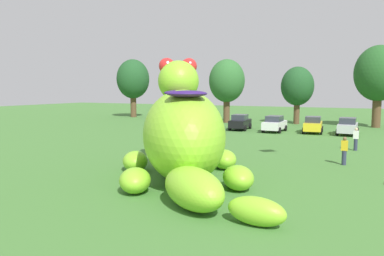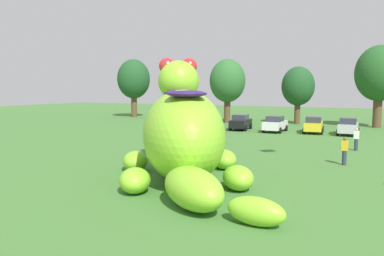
{
  "view_description": "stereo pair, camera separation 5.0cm",
  "coord_description": "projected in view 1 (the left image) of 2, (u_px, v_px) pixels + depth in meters",
  "views": [
    {
      "loc": [
        8.07,
        -15.55,
        4.56
      ],
      "look_at": [
        -0.34,
        1.72,
        2.52
      ],
      "focal_mm": 34.43,
      "sensor_mm": 36.0,
      "label": 1
    },
    {
      "loc": [
        8.11,
        -15.53,
        4.56
      ],
      "look_at": [
        -0.34,
        1.72,
        2.52
      ],
      "focal_mm": 34.43,
      "sensor_mm": 36.0,
      "label": 2
    }
  ],
  "objects": [
    {
      "name": "spectator_mid_field",
      "position": [
        344.0,
        151.0,
        22.07
      ],
      "size": [
        0.38,
        0.26,
        1.71
      ],
      "color": "#2D334C",
      "rests_on": "ground"
    },
    {
      "name": "ground_plane",
      "position": [
        183.0,
        183.0,
        17.89
      ],
      "size": [
        160.0,
        160.0,
        0.0
      ],
      "primitive_type": "plane",
      "color": "#427533"
    },
    {
      "name": "car_orange",
      "position": [
        183.0,
        120.0,
        44.44
      ],
      "size": [
        2.19,
        4.22,
        1.72
      ],
      "color": "orange",
      "rests_on": "ground"
    },
    {
      "name": "spectator_near_inflatable",
      "position": [
        356.0,
        139.0,
        27.28
      ],
      "size": [
        0.38,
        0.26,
        1.71
      ],
      "color": "#2D334C",
      "rests_on": "ground"
    },
    {
      "name": "tree_mid_left",
      "position": [
        227.0,
        81.0,
        49.56
      ],
      "size": [
        4.81,
        4.81,
        8.54
      ],
      "color": "brown",
      "rests_on": "ground"
    },
    {
      "name": "tree_left",
      "position": [
        182.0,
        88.0,
        54.73
      ],
      "size": [
        4.02,
        4.02,
        7.14
      ],
      "color": "brown",
      "rests_on": "ground"
    },
    {
      "name": "car_white",
      "position": [
        275.0,
        124.0,
        39.22
      ],
      "size": [
        2.05,
        4.15,
        1.72
      ],
      "color": "white",
      "rests_on": "ground"
    },
    {
      "name": "car_yellow",
      "position": [
        313.0,
        125.0,
        38.24
      ],
      "size": [
        2.2,
        4.23,
        1.72
      ],
      "color": "yellow",
      "rests_on": "ground"
    },
    {
      "name": "car_black",
      "position": [
        240.0,
        122.0,
        41.27
      ],
      "size": [
        2.19,
        4.22,
        1.72
      ],
      "color": "black",
      "rests_on": "ground"
    },
    {
      "name": "car_blue",
      "position": [
        208.0,
        121.0,
        42.6
      ],
      "size": [
        2.24,
        4.24,
        1.72
      ],
      "color": "#2347B7",
      "rests_on": "ground"
    },
    {
      "name": "giant_inflatable_creature",
      "position": [
        184.0,
        134.0,
        18.42
      ],
      "size": [
        10.61,
        10.41,
        6.39
      ],
      "color": "#8CD12D",
      "rests_on": "ground"
    },
    {
      "name": "car_silver",
      "position": [
        348.0,
        126.0,
        36.65
      ],
      "size": [
        1.97,
        4.12,
        1.72
      ],
      "color": "#B7BABF",
      "rests_on": "ground"
    },
    {
      "name": "tree_far_left",
      "position": [
        133.0,
        79.0,
        59.41
      ],
      "size": [
        5.25,
        5.25,
        9.32
      ],
      "color": "brown",
      "rests_on": "ground"
    },
    {
      "name": "tree_centre",
      "position": [
        379.0,
        74.0,
        43.0
      ],
      "size": [
        5.44,
        5.44,
        9.65
      ],
      "color": "brown",
      "rests_on": "ground"
    },
    {
      "name": "tree_centre_left",
      "position": [
        297.0,
        87.0,
        47.62
      ],
      "size": [
        4.19,
        4.19,
        7.44
      ],
      "color": "brown",
      "rests_on": "ground"
    }
  ]
}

